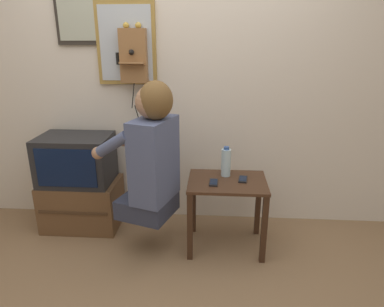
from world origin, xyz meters
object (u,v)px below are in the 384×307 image
(cell_phone_held, at_px, (214,182))
(cell_phone_spare, at_px, (243,179))
(person, at_px, (151,153))
(television, at_px, (76,159))
(wall_phone_antique, at_px, (134,55))
(water_bottle, at_px, (226,162))
(framed_picture, at_px, (77,13))
(wall_mirror, at_px, (126,44))

(cell_phone_held, height_order, cell_phone_spare, same)
(person, distance_m, television, 0.79)
(cell_phone_spare, bearing_deg, television, 179.21)
(wall_phone_antique, bearing_deg, water_bottle, -22.51)
(person, distance_m, water_bottle, 0.58)
(cell_phone_spare, xyz_separation_m, water_bottle, (-0.13, 0.08, 0.10))
(person, relative_size, cell_phone_spare, 7.47)
(framed_picture, xyz_separation_m, cell_phone_held, (1.08, -0.50, -1.17))
(television, relative_size, water_bottle, 2.48)
(cell_phone_held, distance_m, cell_phone_spare, 0.23)
(framed_picture, bearing_deg, television, -103.52)
(framed_picture, bearing_deg, person, -41.00)
(wall_mirror, xyz_separation_m, water_bottle, (0.80, -0.34, -0.84))
(wall_mirror, distance_m, cell_phone_held, 1.28)
(framed_picture, height_order, water_bottle, framed_picture)
(television, distance_m, cell_phone_held, 1.16)
(wall_phone_antique, relative_size, cell_phone_held, 6.53)
(cell_phone_held, height_order, water_bottle, water_bottle)
(person, height_order, water_bottle, person)
(television, bearing_deg, person, -26.27)
(person, xyz_separation_m, wall_mirror, (-0.27, 0.55, 0.71))
(person, relative_size, cell_phone_held, 7.76)
(cell_phone_spare, bearing_deg, framed_picture, 169.87)
(wall_phone_antique, relative_size, wall_mirror, 1.31)
(cell_phone_held, xyz_separation_m, water_bottle, (0.09, 0.15, 0.10))
(television, height_order, wall_phone_antique, wall_phone_antique)
(cell_phone_spare, bearing_deg, person, -160.32)
(wall_phone_antique, distance_m, framed_picture, 0.54)
(water_bottle, bearing_deg, wall_phone_antique, 157.49)
(wall_phone_antique, xyz_separation_m, water_bottle, (0.73, -0.30, -0.75))
(water_bottle, bearing_deg, television, 173.83)
(person, relative_size, water_bottle, 4.24)
(cell_phone_spare, height_order, water_bottle, water_bottle)
(wall_mirror, bearing_deg, cell_phone_spare, -24.40)
(person, bearing_deg, television, 82.06)
(cell_phone_held, bearing_deg, person, -169.99)
(person, height_order, cell_phone_spare, person)
(television, bearing_deg, wall_phone_antique, 19.47)
(cell_phone_held, bearing_deg, television, 168.14)
(wall_mirror, bearing_deg, wall_phone_antique, -31.86)
(framed_picture, height_order, cell_phone_spare, framed_picture)
(television, xyz_separation_m, framed_picture, (0.05, 0.21, 1.12))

